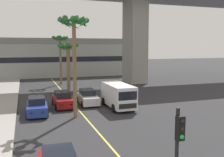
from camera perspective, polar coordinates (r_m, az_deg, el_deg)
lane_stripe_center at (r=25.19m, az=-7.43°, el=-6.85°), size 0.14×56.00×0.01m
pier_building_backdrop at (r=54.42m, az=-13.86°, el=4.51°), size 33.90×8.04×7.63m
car_queue_front at (r=27.36m, az=-5.41°, el=-4.16°), size 1.90×4.14×1.56m
car_queue_third at (r=26.51m, az=-10.86°, el=-4.62°), size 1.89×4.13×1.56m
car_queue_fourth at (r=24.18m, az=-16.25°, el=-5.92°), size 1.96×4.16×1.56m
delivery_van at (r=25.54m, az=1.30°, el=-3.65°), size 2.17×5.26×2.36m
traffic_light_median_near at (r=8.60m, az=14.35°, el=-16.08°), size 0.24×0.37×4.20m
palm_tree_near_median at (r=21.80m, az=-8.39°, el=9.75°), size 2.70×2.71×8.57m
palm_tree_mid_median at (r=32.32m, az=-9.68°, el=5.39°), size 2.61×2.64×6.50m
palm_tree_far_median at (r=41.78m, az=-11.36°, el=7.11°), size 2.61×2.62×7.77m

